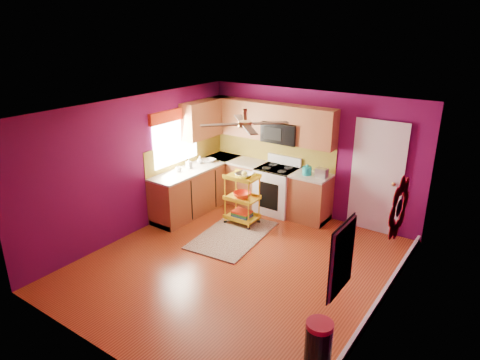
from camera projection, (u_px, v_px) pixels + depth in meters
The scene contains 18 objects.
ground at pixel (237, 265), 6.92m from camera, with size 5.00×5.00×0.00m, color maroon.
room_envelope at pixel (239, 170), 6.34m from camera, with size 4.54×5.04×2.52m.
lower_cabinets at pixel (235, 189), 8.89m from camera, with size 2.81×2.31×0.94m.
electric_range at pixel (277, 189), 8.72m from camera, with size 0.76×0.66×1.13m.
upper_cabinetry at pixel (249, 122), 8.63m from camera, with size 2.80×2.30×1.26m.
left_window at pixel (175, 129), 8.32m from camera, with size 0.08×1.35×1.08m.
panel_door at pixel (377, 179), 7.74m from camera, with size 0.95×0.11×2.15m.
right_wall_art at pixel (377, 228), 4.96m from camera, with size 0.04×2.74×1.04m.
ceiling_fan at pixel (245, 123), 6.28m from camera, with size 1.01×1.01×0.26m.
shag_rug at pixel (233, 235), 7.85m from camera, with size 1.06×1.72×0.02m, color black.
rolling_cart at pixel (242, 197), 8.15m from camera, with size 0.61×0.45×1.09m.
trash_can at pixel (318, 345), 4.78m from camera, with size 0.41×0.41×0.59m.
teal_kettle at pixel (307, 171), 8.16m from camera, with size 0.18×0.18×0.21m.
toaster at pixel (322, 173), 8.02m from camera, with size 0.22×0.15×0.18m, color beige.
soap_bottle_a at pixel (189, 163), 8.51m from camera, with size 0.10×0.10×0.21m, color #EA3F72.
soap_bottle_b at pixel (200, 160), 8.81m from camera, with size 0.13×0.13×0.16m, color white.
counter_dish at pixel (210, 161), 8.94m from camera, with size 0.24×0.24×0.06m, color white.
counter_cup at pixel (179, 169), 8.34m from camera, with size 0.12×0.12×0.10m, color white.
Camera 1 is at (3.48, -4.91, 3.68)m, focal length 32.00 mm.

